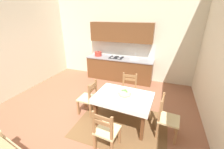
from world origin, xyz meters
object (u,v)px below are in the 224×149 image
object	(u,v)px
kitchen_cabinetry	(120,59)
dining_chair_window_side	(167,118)
dining_chair_kitchen_side	(129,91)
dining_chair_tv_side	(89,98)
dining_chair_camera_side	(106,131)
fruit_bowl	(125,92)
dining_table	(123,101)

from	to	relation	value
kitchen_cabinetry	dining_chair_window_side	size ratio (longest dim) A/B	2.79
dining_chair_kitchen_side	dining_chair_tv_side	xyz separation A→B (m)	(-0.88, -0.75, 0.00)
kitchen_cabinetry	dining_chair_camera_side	xyz separation A→B (m)	(0.78, -3.28, -0.41)
dining_chair_camera_side	dining_chair_kitchen_side	bearing A→B (deg)	89.56
dining_chair_tv_side	dining_chair_camera_side	world-z (taller)	same
dining_chair_window_side	fruit_bowl	xyz separation A→B (m)	(-0.96, 0.11, 0.37)
dining_table	dining_chair_camera_side	bearing A→B (deg)	-95.70
dining_chair_window_side	dining_chair_camera_side	distance (m)	1.31
kitchen_cabinetry	dining_table	xyz separation A→B (m)	(0.86, -2.45, -0.24)
kitchen_cabinetry	dining_chair_kitchen_side	xyz separation A→B (m)	(0.79, -1.64, -0.41)
kitchen_cabinetry	dining_table	size ratio (longest dim) A/B	1.95
dining_table	dining_chair_camera_side	distance (m)	0.86
dining_chair_window_side	dining_chair_camera_side	xyz separation A→B (m)	(-1.06, -0.77, 0.00)
dining_table	dining_chair_kitchen_side	world-z (taller)	dining_chair_kitchen_side
fruit_bowl	dining_chair_camera_side	bearing A→B (deg)	-96.10
dining_chair_kitchen_side	dining_chair_camera_side	xyz separation A→B (m)	(-0.01, -1.64, 0.00)
dining_chair_window_side	dining_chair_camera_side	bearing A→B (deg)	-143.85
dining_chair_kitchen_side	dining_chair_window_side	size ratio (longest dim) A/B	1.00
dining_table	dining_chair_camera_side	size ratio (longest dim) A/B	1.43
dining_chair_camera_side	fruit_bowl	bearing A→B (deg)	83.90
fruit_bowl	dining_table	bearing A→B (deg)	-102.94
dining_chair_tv_side	dining_chair_window_side	bearing A→B (deg)	-3.76
dining_chair_tv_side	dining_chair_camera_side	size ratio (longest dim) A/B	1.00
dining_chair_camera_side	dining_table	bearing A→B (deg)	84.30
dining_chair_kitchen_side	dining_chair_window_side	distance (m)	1.36
dining_chair_window_side	dining_chair_kitchen_side	bearing A→B (deg)	140.17
dining_chair_kitchen_side	dining_chair_tv_side	world-z (taller)	same
dining_chair_kitchen_side	fruit_bowl	world-z (taller)	dining_chair_kitchen_side
dining_chair_camera_side	dining_chair_tv_side	bearing A→B (deg)	134.05
kitchen_cabinetry	dining_chair_camera_side	world-z (taller)	kitchen_cabinetry
fruit_bowl	dining_chair_kitchen_side	bearing A→B (deg)	96.15
dining_chair_window_side	dining_chair_camera_side	world-z (taller)	same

